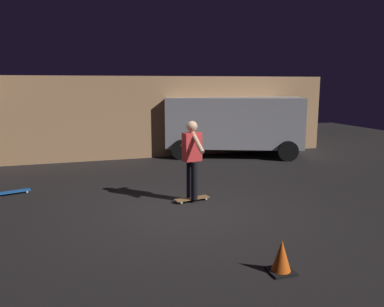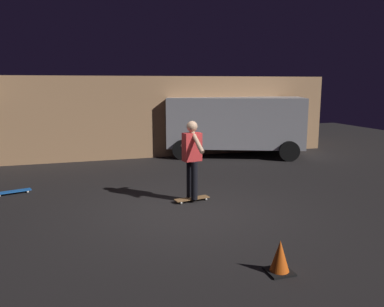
% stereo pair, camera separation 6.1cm
% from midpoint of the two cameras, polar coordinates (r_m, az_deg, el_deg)
% --- Properties ---
extents(ground_plane, '(28.00, 28.00, 0.00)m').
position_cam_midpoint_polar(ground_plane, '(7.96, -0.58, -8.29)').
color(ground_plane, black).
extents(low_building, '(13.38, 4.17, 2.74)m').
position_cam_midpoint_polar(low_building, '(15.33, -7.70, 5.83)').
color(low_building, '#AD7F56').
rests_on(low_building, ground_plane).
extents(parked_van, '(4.98, 3.59, 2.03)m').
position_cam_midpoint_polar(parked_van, '(13.88, 6.42, 4.53)').
color(parked_van, '#B2B2B7').
rests_on(parked_van, ground_plane).
extents(skateboard_ridden, '(0.80, 0.33, 0.07)m').
position_cam_midpoint_polar(skateboard_ridden, '(8.55, 0.20, -6.58)').
color(skateboard_ridden, olive).
rests_on(skateboard_ridden, ground_plane).
extents(skateboard_spare, '(0.80, 0.41, 0.07)m').
position_cam_midpoint_polar(skateboard_spare, '(9.96, -24.37, -5.07)').
color(skateboard_spare, '#1959B2').
rests_on(skateboard_spare, ground_plane).
extents(skater, '(0.41, 0.98, 1.67)m').
position_cam_midpoint_polar(skater, '(8.32, 0.21, -0.09)').
color(skater, black).
rests_on(skater, skateboard_ridden).
extents(traffic_cone, '(0.34, 0.34, 0.46)m').
position_cam_midpoint_polar(traffic_cone, '(5.59, 12.93, -14.55)').
color(traffic_cone, black).
rests_on(traffic_cone, ground_plane).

